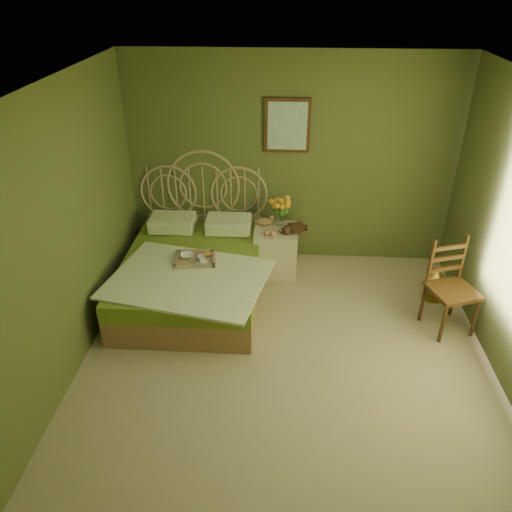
# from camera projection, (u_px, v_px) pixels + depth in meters

# --- Properties ---
(floor) EXTENTS (4.50, 4.50, 0.00)m
(floor) POSITION_uv_depth(u_px,v_px,m) (286.00, 370.00, 4.80)
(floor) COLOR tan
(floor) RESTS_ON ground
(ceiling) EXTENTS (4.50, 4.50, 0.00)m
(ceiling) POSITION_uv_depth(u_px,v_px,m) (297.00, 93.00, 3.49)
(ceiling) COLOR silver
(ceiling) RESTS_ON wall_back
(wall_back) EXTENTS (4.00, 0.00, 4.00)m
(wall_back) POSITION_uv_depth(u_px,v_px,m) (291.00, 162.00, 6.09)
(wall_back) COLOR #525A2F
(wall_back) RESTS_ON floor
(wall_left) EXTENTS (0.00, 4.50, 4.50)m
(wall_left) POSITION_uv_depth(u_px,v_px,m) (56.00, 246.00, 4.25)
(wall_left) COLOR #525A2F
(wall_left) RESTS_ON floor
(wall_art) EXTENTS (0.54, 0.04, 0.64)m
(wall_art) POSITION_uv_depth(u_px,v_px,m) (287.00, 126.00, 5.84)
(wall_art) COLOR #3D2810
(wall_art) RESTS_ON wall_back
(bed) EXTENTS (1.81, 2.28, 1.41)m
(bed) POSITION_uv_depth(u_px,v_px,m) (193.00, 270.00, 5.80)
(bed) COLOR tan
(bed) RESTS_ON floor
(nightstand) EXTENTS (0.53, 0.53, 1.01)m
(nightstand) POSITION_uv_depth(u_px,v_px,m) (276.00, 245.00, 6.22)
(nightstand) COLOR beige
(nightstand) RESTS_ON floor
(chair) EXTENTS (0.56, 0.56, 1.00)m
(chair) POSITION_uv_depth(u_px,v_px,m) (452.00, 280.00, 5.16)
(chair) COLOR #3D2810
(chair) RESTS_ON floor
(birdcage) EXTENTS (0.25, 0.25, 0.38)m
(birdcage) POSITION_uv_depth(u_px,v_px,m) (434.00, 285.00, 5.75)
(birdcage) COLOR gold
(birdcage) RESTS_ON floor
(book_lower) EXTENTS (0.26, 0.29, 0.02)m
(book_lower) POSITION_uv_depth(u_px,v_px,m) (291.00, 228.00, 6.10)
(book_lower) COLOR #381E0F
(book_lower) RESTS_ON nightstand
(book_upper) EXTENTS (0.27, 0.30, 0.02)m
(book_upper) POSITION_uv_depth(u_px,v_px,m) (291.00, 227.00, 6.09)
(book_upper) COLOR #472819
(book_upper) RESTS_ON nightstand
(cereal_bowl) EXTENTS (0.18, 0.18, 0.04)m
(cereal_bowl) POSITION_uv_depth(u_px,v_px,m) (187.00, 256.00, 5.58)
(cereal_bowl) COLOR white
(cereal_bowl) RESTS_ON bed
(coffee_cup) EXTENTS (0.10, 0.10, 0.08)m
(coffee_cup) POSITION_uv_depth(u_px,v_px,m) (201.00, 259.00, 5.47)
(coffee_cup) COLOR white
(coffee_cup) RESTS_ON bed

